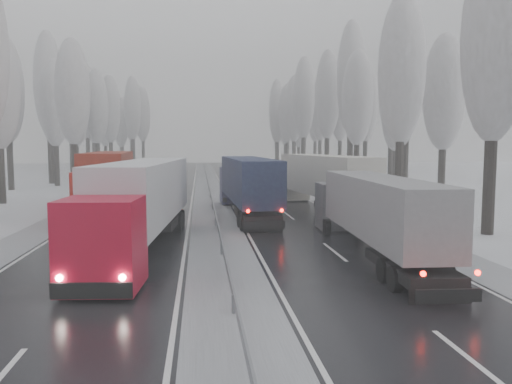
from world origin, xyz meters
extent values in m
plane|color=silver|center=(0.00, 0.00, 0.00)|extent=(260.00, 260.00, 0.00)
cube|color=black|center=(5.25, 30.00, 0.01)|extent=(7.50, 200.00, 0.03)
cube|color=black|center=(-5.25, 30.00, 0.01)|extent=(7.50, 200.00, 0.03)
cube|color=#ACAEB4|center=(0.00, 30.00, 0.02)|extent=(3.00, 200.00, 0.04)
cube|color=#ACAEB4|center=(10.20, 30.00, 0.02)|extent=(2.40, 200.00, 0.04)
cube|color=#ACAEB4|center=(-10.20, 30.00, 0.02)|extent=(2.40, 200.00, 0.04)
cube|color=slate|center=(0.00, 30.00, 0.60)|extent=(0.06, 200.00, 0.32)
cube|color=slate|center=(0.00, 28.00, 0.30)|extent=(0.12, 0.12, 0.60)
cube|color=slate|center=(0.00, 60.00, 0.30)|extent=(0.12, 0.12, 0.60)
cylinder|color=black|center=(15.04, 15.67, 2.80)|extent=(0.68, 0.68, 5.60)
ellipsoid|color=gray|center=(15.04, 15.67, 10.80)|extent=(3.60, 3.60, 11.45)
cylinder|color=black|center=(14.51, 27.03, 2.81)|extent=(0.68, 0.68, 5.62)
ellipsoid|color=gray|center=(14.51, 27.03, 10.84)|extent=(3.60, 3.60, 11.48)
cylinder|color=black|center=(20.02, 31.03, 2.47)|extent=(0.64, 0.64, 4.94)
ellipsoid|color=gray|center=(20.02, 31.03, 9.53)|extent=(3.60, 3.60, 10.09)
cylinder|color=black|center=(17.90, 35.17, 2.66)|extent=(0.66, 0.66, 5.32)
ellipsoid|color=gray|center=(17.90, 35.17, 10.27)|extent=(3.60, 3.60, 10.88)
cylinder|color=black|center=(20.12, 39.17, 3.16)|extent=(0.72, 0.72, 6.31)
ellipsoid|color=gray|center=(20.12, 39.17, 12.17)|extent=(3.60, 3.60, 12.90)
cylinder|color=black|center=(17.02, 45.60, 2.69)|extent=(0.67, 0.67, 5.38)
ellipsoid|color=gray|center=(17.02, 45.60, 10.37)|extent=(3.60, 3.60, 10.98)
cylinder|color=black|center=(23.31, 49.60, 2.30)|extent=(0.62, 0.62, 4.59)
ellipsoid|color=gray|center=(23.31, 49.60, 8.86)|extent=(3.60, 3.60, 9.39)
cylinder|color=black|center=(17.90, 51.02, 3.47)|extent=(0.76, 0.76, 6.95)
ellipsoid|color=gray|center=(17.90, 51.02, 13.40)|extent=(3.60, 3.60, 14.19)
cylinder|color=black|center=(24.81, 55.02, 3.30)|extent=(0.74, 0.74, 6.59)
ellipsoid|color=gray|center=(24.81, 55.02, 12.71)|extent=(3.60, 3.60, 13.46)
cylinder|color=black|center=(17.56, 61.27, 3.18)|extent=(0.72, 0.72, 6.37)
ellipsoid|color=gray|center=(17.56, 61.27, 12.28)|extent=(3.60, 3.60, 13.01)
cylinder|color=black|center=(24.72, 65.27, 2.99)|extent=(0.70, 0.70, 5.97)
ellipsoid|color=gray|center=(24.72, 65.27, 11.52)|extent=(3.60, 3.60, 12.20)
cylinder|color=black|center=(16.34, 71.95, 3.33)|extent=(0.74, 0.74, 6.65)
ellipsoid|color=gray|center=(16.34, 71.95, 12.83)|extent=(3.60, 3.60, 13.59)
cylinder|color=black|center=(23.71, 75.95, 3.07)|extent=(0.71, 0.71, 6.14)
ellipsoid|color=gray|center=(23.71, 75.95, 11.84)|extent=(3.60, 3.60, 12.54)
cylinder|color=black|center=(16.56, 81.70, 3.03)|extent=(0.71, 0.71, 6.05)
ellipsoid|color=gray|center=(16.56, 81.70, 11.68)|extent=(3.60, 3.60, 12.37)
cylinder|color=black|center=(22.48, 85.70, 3.15)|extent=(0.72, 0.72, 6.30)
ellipsoid|color=gray|center=(22.48, 85.70, 12.15)|extent=(3.60, 3.60, 12.87)
cylinder|color=black|center=(16.63, 89.21, 2.94)|extent=(0.70, 0.70, 5.88)
ellipsoid|color=gray|center=(16.63, 89.21, 11.33)|extent=(3.60, 3.60, 12.00)
cylinder|color=black|center=(19.77, 93.21, 2.43)|extent=(0.64, 0.64, 4.86)
ellipsoid|color=gray|center=(19.77, 93.21, 9.37)|extent=(3.60, 3.60, 9.92)
cylinder|color=black|center=(15.73, 96.32, 2.99)|extent=(0.70, 0.70, 5.98)
ellipsoid|color=gray|center=(15.73, 96.32, 11.53)|extent=(3.60, 3.60, 12.21)
cylinder|color=black|center=(24.94, 100.32, 3.09)|extent=(0.71, 0.71, 6.19)
ellipsoid|color=gray|center=(24.94, 100.32, 11.93)|extent=(3.60, 3.60, 12.64)
cylinder|color=black|center=(17.04, 106.16, 3.43)|extent=(0.75, 0.75, 6.86)
ellipsoid|color=gray|center=(17.04, 106.16, 13.22)|extent=(3.60, 3.60, 14.01)
cylinder|color=black|center=(24.02, 110.16, 2.77)|extent=(0.68, 0.68, 5.55)
ellipsoid|color=gray|center=(24.02, 110.16, 10.70)|extent=(3.60, 3.60, 11.33)
cylinder|color=black|center=(18.73, 116.73, 3.05)|extent=(0.71, 0.71, 6.09)
ellipsoid|color=gray|center=(18.73, 116.73, 11.75)|extent=(3.60, 3.60, 12.45)
cylinder|color=black|center=(21.55, 120.73, 2.74)|extent=(0.67, 0.67, 5.49)
ellipsoid|color=gray|center=(21.55, 120.73, 10.58)|extent=(3.60, 3.60, 11.21)
cylinder|color=black|center=(-17.75, 34.20, 2.52)|extent=(0.65, 0.65, 5.03)
cylinder|color=black|center=(-13.94, 43.73, 2.72)|extent=(0.67, 0.67, 5.44)
ellipsoid|color=gray|center=(-13.94, 43.73, 10.49)|extent=(3.60, 3.60, 11.11)
cylinder|color=black|center=(-21.85, 47.73, 2.86)|extent=(0.69, 0.69, 5.72)
ellipsoid|color=gray|center=(-21.85, 47.73, 11.04)|extent=(3.60, 3.60, 11.69)
cylinder|color=black|center=(-18.26, 52.71, 2.61)|extent=(0.66, 0.66, 5.23)
ellipsoid|color=gray|center=(-18.26, 52.71, 10.08)|extent=(3.60, 3.60, 10.68)
cylinder|color=black|center=(-20.05, 56.71, 3.30)|extent=(0.74, 0.74, 6.60)
ellipsoid|color=gray|center=(-20.05, 56.71, 12.74)|extent=(3.60, 3.60, 13.49)
cylinder|color=black|center=(-18.16, 62.35, 2.58)|extent=(0.65, 0.65, 5.16)
ellipsoid|color=gray|center=(-18.16, 62.35, 9.95)|extent=(3.60, 3.60, 10.54)
cylinder|color=black|center=(-19.54, 66.35, 2.90)|extent=(0.69, 0.69, 5.79)
ellipsoid|color=gray|center=(-19.54, 66.35, 11.18)|extent=(3.60, 3.60, 11.84)
cylinder|color=black|center=(-16.58, 69.11, 2.82)|extent=(0.68, 0.68, 5.64)
ellipsoid|color=gray|center=(-16.58, 69.11, 10.89)|extent=(3.60, 3.60, 11.53)
cylinder|color=black|center=(-21.42, 73.11, 3.28)|extent=(0.73, 0.73, 6.56)
ellipsoid|color=gray|center=(-21.42, 73.11, 12.65)|extent=(3.60, 3.60, 13.40)
cylinder|color=black|center=(-16.33, 79.19, 2.90)|extent=(0.69, 0.69, 5.79)
ellipsoid|color=gray|center=(-16.33, 79.19, 11.17)|extent=(3.60, 3.60, 11.84)
cylinder|color=black|center=(-21.09, 83.19, 3.32)|extent=(0.74, 0.74, 6.65)
ellipsoid|color=gray|center=(-21.09, 83.19, 12.82)|extent=(3.60, 3.60, 13.58)
cylinder|color=black|center=(-18.93, 88.54, 2.56)|extent=(0.65, 0.65, 5.12)
ellipsoid|color=gray|center=(-18.93, 88.54, 9.88)|extent=(3.60, 3.60, 10.46)
cylinder|color=black|center=(-21.82, 92.54, 2.92)|extent=(0.69, 0.69, 5.84)
ellipsoid|color=gray|center=(-21.82, 92.54, 11.26)|extent=(3.60, 3.60, 11.92)
cylinder|color=black|center=(-15.07, 99.33, 3.34)|extent=(0.74, 0.74, 6.67)
ellipsoid|color=gray|center=(-15.07, 99.33, 12.87)|extent=(3.60, 3.60, 13.63)
cylinder|color=black|center=(-24.20, 103.33, 3.15)|extent=(0.72, 0.72, 6.31)
ellipsoid|color=gray|center=(-24.20, 103.33, 12.16)|extent=(3.60, 3.60, 12.88)
cylinder|color=black|center=(-14.05, 108.72, 3.14)|extent=(0.72, 0.72, 6.29)
ellipsoid|color=gray|center=(-14.05, 108.72, 12.12)|extent=(3.60, 3.60, 12.84)
cylinder|color=black|center=(-19.66, 112.72, 2.43)|extent=(0.64, 0.64, 4.86)
ellipsoid|color=gray|center=(-19.66, 112.72, 9.36)|extent=(3.60, 3.60, 9.92)
cylinder|color=black|center=(-17.56, 115.31, 3.31)|extent=(0.74, 0.74, 6.63)
ellipsoid|color=gray|center=(-17.56, 115.31, 12.78)|extent=(3.60, 3.60, 13.54)
cylinder|color=black|center=(-20.33, 119.31, 2.89)|extent=(0.69, 0.69, 5.79)
ellipsoid|color=gray|center=(-20.33, 119.31, 11.16)|extent=(3.60, 3.60, 11.82)
cube|color=#4B4C50|center=(6.98, 17.10, 1.45)|extent=(2.29, 2.38, 2.64)
cube|color=black|center=(7.02, 18.20, 2.07)|extent=(2.03, 0.17, 0.88)
cube|color=black|center=(7.03, 18.29, 0.40)|extent=(2.20, 0.22, 0.44)
cube|color=slate|center=(6.71, 10.24, 2.38)|extent=(2.70, 11.53, 2.47)
cube|color=black|center=(6.48, 4.47, 0.48)|extent=(2.03, 0.19, 0.40)
cube|color=black|center=(6.58, 7.07, 0.66)|extent=(2.13, 4.92, 0.40)
cube|color=black|center=(6.50, 4.96, 0.31)|extent=(2.03, 0.13, 0.53)
cylinder|color=black|center=(6.03, 16.43, 0.46)|extent=(0.34, 0.93, 0.92)
cylinder|color=black|center=(7.88, 16.36, 0.46)|extent=(0.34, 0.93, 0.92)
cylinder|color=black|center=(5.64, 6.75, 0.46)|extent=(0.34, 0.93, 0.92)
cylinder|color=black|center=(7.49, 6.68, 0.46)|extent=(0.34, 0.93, 0.92)
cylinder|color=black|center=(5.60, 5.61, 0.46)|extent=(0.34, 0.93, 0.92)
cylinder|color=black|center=(7.45, 5.54, 0.46)|extent=(0.34, 0.93, 0.92)
sphere|color=#FF0C05|center=(5.64, 4.44, 1.19)|extent=(0.18, 0.18, 0.18)
sphere|color=#FF0C05|center=(7.31, 4.38, 1.19)|extent=(0.18, 0.18, 0.18)
sphere|color=white|center=(6.19, 18.35, 0.75)|extent=(0.19, 0.19, 0.19)
sphere|color=white|center=(7.86, 18.28, 0.75)|extent=(0.19, 0.19, 0.19)
cube|color=#1F1F4D|center=(2.03, 31.26, 1.65)|extent=(2.60, 2.69, 2.99)
cube|color=black|center=(1.98, 32.51, 2.34)|extent=(2.30, 0.19, 1.00)
cube|color=black|center=(1.97, 32.61, 0.45)|extent=(2.50, 0.25, 0.50)
cube|color=black|center=(2.35, 23.49, 2.69)|extent=(3.08, 13.06, 2.79)
cube|color=black|center=(2.62, 16.96, 0.55)|extent=(2.30, 0.21, 0.45)
cube|color=black|center=(2.50, 19.90, 0.75)|extent=(2.42, 5.57, 0.45)
cube|color=black|center=(2.60, 17.51, 0.35)|extent=(2.29, 0.15, 0.60)
cylinder|color=black|center=(1.02, 30.42, 0.52)|extent=(0.39, 1.05, 1.04)
cylinder|color=black|center=(3.11, 30.51, 0.52)|extent=(0.39, 1.05, 1.04)
cylinder|color=black|center=(1.47, 19.46, 0.52)|extent=(0.39, 1.05, 1.04)
cylinder|color=black|center=(3.56, 19.55, 0.52)|extent=(0.39, 1.05, 1.04)
cylinder|color=black|center=(1.52, 18.16, 0.52)|extent=(0.39, 1.05, 1.04)
cylinder|color=black|center=(3.61, 18.25, 0.52)|extent=(0.39, 1.05, 1.04)
sphere|color=#FF0C05|center=(1.67, 16.85, 1.35)|extent=(0.20, 0.20, 0.20)
sphere|color=#FF0C05|center=(3.57, 16.93, 1.35)|extent=(0.20, 0.20, 0.20)
sphere|color=white|center=(1.03, 32.60, 0.85)|extent=(0.22, 0.22, 0.22)
sphere|color=white|center=(2.92, 32.68, 0.85)|extent=(0.22, 0.22, 0.22)
cube|color=gray|center=(7.14, 33.60, 1.70)|extent=(2.92, 3.01, 3.09)
cube|color=black|center=(6.96, 34.88, 2.42)|extent=(2.36, 0.43, 1.03)
cube|color=black|center=(6.94, 34.98, 0.46)|extent=(2.57, 0.51, 0.51)
cube|color=#BBB8A8|center=(8.25, 25.65, 2.78)|extent=(4.46, 13.62, 2.88)
cube|color=black|center=(9.19, 18.97, 0.57)|extent=(2.36, 0.45, 0.46)
cube|color=black|center=(8.77, 21.97, 0.77)|extent=(3.03, 5.92, 0.46)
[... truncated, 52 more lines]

